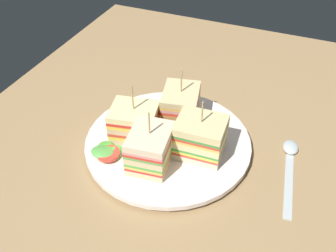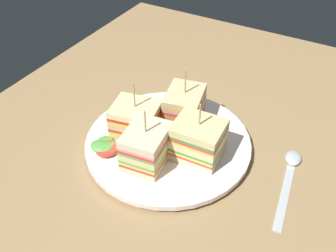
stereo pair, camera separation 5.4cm
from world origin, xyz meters
The scene contains 9 objects.
ground_plane centered at (0.00, 0.00, -0.90)cm, with size 97.06×72.56×1.80cm, color #A17F53.
plate centered at (0.00, 0.00, 0.96)cm, with size 26.91×26.91×1.58cm.
sandwich_wedge_0 centered at (-0.78, 5.48, 4.25)cm, with size 7.45×8.44×9.78cm.
sandwich_wedge_1 centered at (-5.51, 0.56, 4.51)cm, with size 8.03×6.65×9.65cm.
sandwich_wedge_2 centered at (-0.63, -5.50, 4.63)cm, with size 6.63×7.67×9.79cm.
sandwich_wedge_3 centered at (5.55, 0.15, 4.57)cm, with size 8.44×7.24×10.28cm.
chip_pile centered at (-1.59, 0.78, 2.53)cm, with size 6.28×5.81×1.78cm.
salad_garnish centered at (-6.79, 7.47, 2.15)cm, with size 5.37×5.46×1.45cm.
spoon centered at (4.72, -19.08, 0.38)cm, with size 16.16×3.74×1.00cm.
Camera 1 is at (-40.95, -16.87, 42.65)cm, focal length 39.67 mm.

